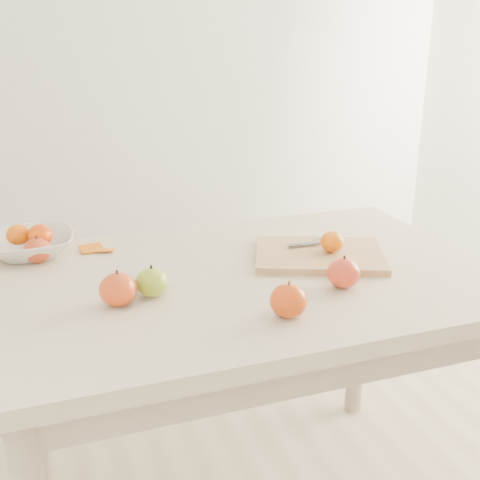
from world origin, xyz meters
name	(u,v)px	position (x,y,z in m)	size (l,w,h in m)	color
table	(247,309)	(0.00, 0.00, 0.65)	(1.20, 0.80, 0.75)	beige
cutting_board	(319,255)	(0.21, 0.03, 0.76)	(0.33, 0.24, 0.02)	tan
board_tangerine	(332,242)	(0.24, 0.02, 0.80)	(0.06, 0.06, 0.05)	orange
fruit_bowl	(29,245)	(-0.50, 0.31, 0.78)	(0.23, 0.23, 0.06)	silver
bowl_tangerine_near	(18,235)	(-0.52, 0.32, 0.81)	(0.06, 0.06, 0.05)	#D45A07
bowl_tangerine_far	(40,235)	(-0.47, 0.30, 0.81)	(0.06, 0.06, 0.06)	#CB4A07
orange_peel_a	(91,250)	(-0.34, 0.29, 0.75)	(0.06, 0.04, 0.00)	#D25D0E
orange_peel_b	(105,251)	(-0.31, 0.27, 0.75)	(0.04, 0.04, 0.00)	orange
paring_knife	(323,239)	(0.26, 0.10, 0.78)	(0.17, 0.05, 0.01)	white
apple_green	(152,282)	(-0.25, -0.05, 0.78)	(0.07, 0.07, 0.07)	olive
apple_red_e	(343,273)	(0.18, -0.15, 0.79)	(0.08, 0.08, 0.07)	#A31A27
apple_red_c	(289,301)	(0.00, -0.25, 0.79)	(0.08, 0.08, 0.07)	#8E0C04
apple_red_a	(37,251)	(-0.48, 0.25, 0.78)	(0.07, 0.07, 0.07)	maroon
apple_red_b	(118,289)	(-0.32, -0.07, 0.79)	(0.08, 0.08, 0.07)	maroon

